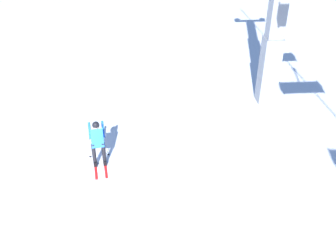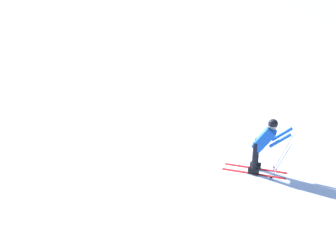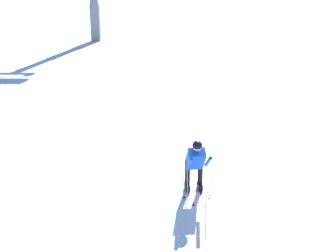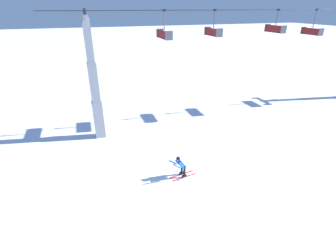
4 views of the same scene
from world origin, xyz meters
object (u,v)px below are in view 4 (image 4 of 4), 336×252
(chairlift_seat_nearest, at_px, (163,34))
(chairlift_seat_second, at_px, (212,32))
(chairlift_seat_middle, at_px, (274,29))
(lift_tower_near, at_px, (95,90))
(skier_carving_main, at_px, (180,165))
(chairlift_seat_fourth, at_px, (311,31))

(chairlift_seat_nearest, distance_m, chairlift_seat_second, 4.11)
(chairlift_seat_middle, bearing_deg, chairlift_seat_second, 180.00)
(lift_tower_near, bearing_deg, skier_carving_main, -59.88)
(chairlift_seat_second, bearing_deg, lift_tower_near, 180.00)
(lift_tower_near, xyz_separation_m, chairlift_seat_middle, (15.54, -0.00, 3.87))
(lift_tower_near, xyz_separation_m, chairlift_seat_fourth, (19.76, -0.00, 3.57))
(lift_tower_near, relative_size, chairlift_seat_second, 4.71)
(chairlift_seat_nearest, distance_m, chairlift_seat_fourth, 14.33)
(chairlift_seat_fourth, bearing_deg, lift_tower_near, 180.00)
(chairlift_seat_second, bearing_deg, chairlift_seat_fourth, -0.00)
(lift_tower_near, xyz_separation_m, chairlift_seat_second, (9.53, 0.00, 3.80))
(chairlift_seat_second, xyz_separation_m, chairlift_seat_middle, (6.01, -0.00, 0.08))
(lift_tower_near, distance_m, chairlift_seat_second, 10.26)
(lift_tower_near, relative_size, chairlift_seat_middle, 4.57)
(skier_carving_main, bearing_deg, chairlift_seat_middle, 31.92)
(skier_carving_main, height_order, chairlift_seat_middle, chairlift_seat_middle)
(lift_tower_near, distance_m, chairlift_seat_middle, 16.01)
(chairlift_seat_middle, xyz_separation_m, chairlift_seat_fourth, (4.22, 0.00, -0.30))
(lift_tower_near, height_order, chairlift_seat_second, lift_tower_near)
(lift_tower_near, bearing_deg, chairlift_seat_nearest, 0.00)
(lift_tower_near, relative_size, chairlift_seat_fourth, 4.31)
(skier_carving_main, bearing_deg, lift_tower_near, 120.12)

